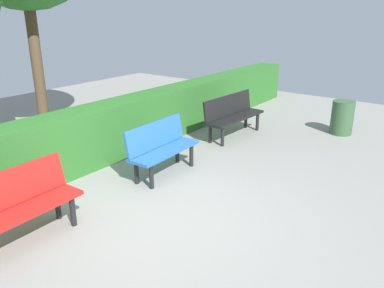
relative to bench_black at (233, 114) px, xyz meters
name	(u,v)px	position (x,y,z in m)	size (l,w,h in m)	color
ground_plane	(156,218)	(3.53, 0.98, -0.48)	(16.97, 16.97, 0.00)	gray
bench_black	(233,114)	(0.00, 0.00, 0.00)	(1.67, 0.53, 0.86)	black
bench_blue	(161,146)	(2.40, 0.11, -0.01)	(1.37, 0.51, 0.86)	blue
bench_red	(13,206)	(4.91, 0.07, 0.00)	(1.54, 0.52, 0.86)	red
hedge_row	(108,131)	(2.44, -1.13, 0.02)	(12.97, 0.59, 1.01)	#2D6B28
trash_bin	(342,118)	(-1.53, 1.82, -0.12)	(0.46, 0.46, 0.72)	#385938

